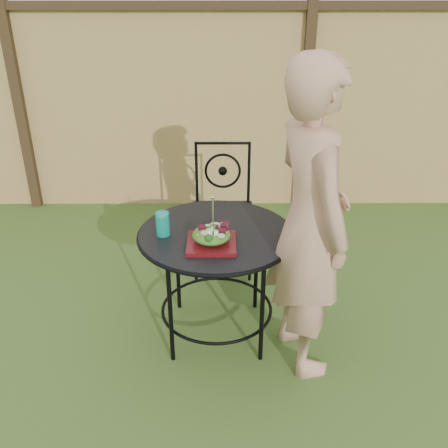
# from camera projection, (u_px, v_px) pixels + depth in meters

# --- Properties ---
(ground) EXTENTS (60.00, 60.00, 0.00)m
(ground) POSITION_uv_depth(u_px,v_px,m) (135.00, 350.00, 3.06)
(ground) COLOR #284716
(ground) RESTS_ON ground
(fence) EXTENTS (8.00, 0.12, 1.90)m
(fence) POSITION_uv_depth(u_px,v_px,m) (164.00, 109.00, 4.59)
(fence) COLOR tan
(fence) RESTS_ON ground
(patio_table) EXTENTS (0.92, 0.92, 0.72)m
(patio_table) POSITION_uv_depth(u_px,v_px,m) (216.00, 252.00, 2.96)
(patio_table) COLOR black
(patio_table) RESTS_ON ground
(patio_chair) EXTENTS (0.46, 0.46, 0.95)m
(patio_chair) POSITION_uv_depth(u_px,v_px,m) (223.00, 205.00, 3.76)
(patio_chair) COLOR black
(patio_chair) RESTS_ON ground
(diner) EXTENTS (0.57, 0.73, 1.77)m
(diner) POSITION_uv_depth(u_px,v_px,m) (310.00, 223.00, 2.65)
(diner) COLOR tan
(diner) RESTS_ON ground
(salad_plate) EXTENTS (0.27, 0.27, 0.02)m
(salad_plate) POSITION_uv_depth(u_px,v_px,m) (211.00, 243.00, 2.76)
(salad_plate) COLOR #3D0809
(salad_plate) RESTS_ON patio_table
(salad) EXTENTS (0.21, 0.21, 0.08)m
(salad) POSITION_uv_depth(u_px,v_px,m) (211.00, 235.00, 2.73)
(salad) COLOR #235614
(salad) RESTS_ON salad_plate
(fork) EXTENTS (0.01, 0.01, 0.18)m
(fork) POSITION_uv_depth(u_px,v_px,m) (213.00, 214.00, 2.67)
(fork) COLOR silver
(fork) RESTS_ON salad
(drinking_glass) EXTENTS (0.08, 0.08, 0.14)m
(drinking_glass) POSITION_uv_depth(u_px,v_px,m) (163.00, 224.00, 2.84)
(drinking_glass) COLOR #0C9581
(drinking_glass) RESTS_ON patio_table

